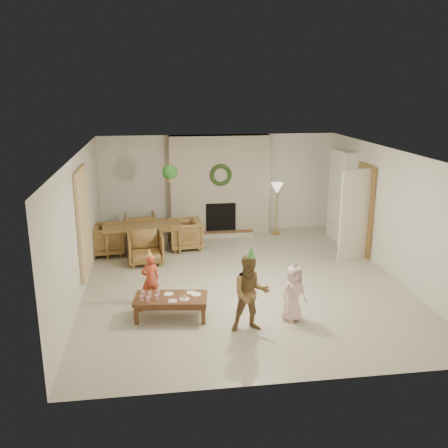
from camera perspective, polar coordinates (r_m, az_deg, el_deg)
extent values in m
plane|color=#B7B29E|center=(9.78, 2.08, -6.50)|extent=(7.00, 7.00, 0.00)
plane|color=white|center=(9.13, 2.24, 8.19)|extent=(7.00, 7.00, 0.00)
plane|color=silver|center=(12.75, -0.62, 4.66)|extent=(7.00, 0.00, 7.00)
plane|color=silver|center=(6.15, 7.95, -7.89)|extent=(7.00, 0.00, 7.00)
plane|color=silver|center=(9.34, -16.28, -0.11)|extent=(0.00, 7.00, 7.00)
plane|color=silver|center=(10.32, 18.79, 1.17)|extent=(0.00, 7.00, 7.00)
cube|color=#561916|center=(12.55, -0.50, 4.49)|extent=(2.50, 0.40, 2.50)
cube|color=brown|center=(12.50, -0.27, -1.18)|extent=(1.60, 0.30, 0.12)
cube|color=black|center=(12.56, -0.38, 0.75)|extent=(0.75, 0.12, 0.75)
torus|color=#1E3B16|center=(12.27, -0.36, 5.66)|extent=(0.54, 0.10, 0.54)
cylinder|color=gold|center=(12.82, 5.98, -1.05)|extent=(0.25, 0.25, 0.03)
cylinder|color=gold|center=(12.66, 6.06, 1.57)|extent=(0.03, 0.03, 1.19)
cone|color=beige|center=(12.54, 6.13, 4.11)|extent=(0.32, 0.32, 0.26)
cube|color=white|center=(12.33, 13.35, 3.15)|extent=(0.30, 1.00, 2.20)
cube|color=white|center=(12.48, 13.08, 0.23)|extent=(0.30, 0.92, 0.03)
cube|color=white|center=(12.38, 13.19, 2.02)|extent=(0.30, 0.92, 0.03)
cube|color=white|center=(12.30, 13.31, 3.83)|extent=(0.30, 0.92, 0.03)
cube|color=white|center=(12.22, 13.42, 5.66)|extent=(0.30, 0.92, 0.03)
cube|color=#AA321F|center=(12.30, 13.28, 0.67)|extent=(0.20, 0.40, 0.24)
cube|color=navy|center=(12.39, 13.06, 2.70)|extent=(0.20, 0.44, 0.24)
cube|color=#BD7228|center=(12.17, 13.42, 4.33)|extent=(0.20, 0.36, 0.22)
cube|color=brown|center=(11.41, 15.86, 1.55)|extent=(0.05, 0.86, 2.04)
cube|color=beige|center=(10.93, 14.81, 0.91)|extent=(0.77, 0.32, 2.00)
cube|color=beige|center=(9.52, -15.88, 0.23)|extent=(0.06, 1.20, 2.00)
imported|color=brown|center=(11.47, -9.34, -1.65)|extent=(1.85, 1.14, 0.62)
imported|color=brown|center=(10.72, -9.03, -2.69)|extent=(0.80, 0.82, 0.69)
imported|color=brown|center=(12.21, -9.62, -0.44)|extent=(0.80, 0.82, 0.69)
imported|color=brown|center=(11.44, -13.22, -1.74)|extent=(0.82, 0.80, 0.69)
imported|color=brown|center=(11.56, -4.54, -1.18)|extent=(0.82, 0.80, 0.69)
cylinder|color=tan|center=(10.52, -6.29, 7.19)|extent=(0.01, 0.01, 0.70)
cylinder|color=brown|center=(10.58, -6.23, 5.31)|extent=(0.16, 0.16, 0.12)
sphere|color=#1E531B|center=(10.56, -6.25, 5.95)|extent=(0.32, 0.32, 0.32)
cube|color=#57341D|center=(8.22, -6.14, -8.50)|extent=(1.25, 0.74, 0.05)
cube|color=#57341D|center=(8.25, -6.13, -8.90)|extent=(1.15, 0.64, 0.07)
cube|color=#57341D|center=(8.15, -10.08, -10.30)|extent=(0.07, 0.07, 0.31)
cube|color=#57341D|center=(8.05, -2.39, -10.41)|extent=(0.07, 0.07, 0.31)
cube|color=#57341D|center=(8.58, -9.57, -8.89)|extent=(0.07, 0.07, 0.31)
cube|color=#57341D|center=(8.48, -2.30, -8.97)|extent=(0.07, 0.07, 0.31)
cylinder|color=silver|center=(8.12, -9.47, -8.40)|extent=(0.07, 0.07, 0.08)
cylinder|color=silver|center=(8.29, -9.29, -7.89)|extent=(0.07, 0.07, 0.08)
cylinder|color=silver|center=(8.07, -8.75, -8.55)|extent=(0.07, 0.07, 0.08)
cylinder|color=silver|center=(8.23, -8.57, -8.03)|extent=(0.07, 0.07, 0.08)
cylinder|color=silver|center=(8.12, -7.78, -8.35)|extent=(0.07, 0.07, 0.08)
cylinder|color=silver|center=(8.28, -7.63, -7.84)|extent=(0.07, 0.07, 0.08)
cylinder|color=white|center=(8.31, -6.39, -7.99)|extent=(0.18, 0.18, 0.01)
cylinder|color=white|center=(8.11, -4.59, -8.58)|extent=(0.18, 0.18, 0.01)
cylinder|color=white|center=(8.26, -3.23, -8.06)|extent=(0.18, 0.18, 0.01)
sphere|color=tan|center=(8.09, -4.59, -8.35)|extent=(0.07, 0.07, 0.06)
cube|color=#D79EB1|center=(8.05, -5.93, -8.78)|extent=(0.15, 0.15, 0.01)
cube|color=#D79EB1|center=(8.33, -3.84, -7.87)|extent=(0.15, 0.15, 0.01)
imported|color=#BB4328|center=(8.75, -8.48, -6.29)|extent=(0.37, 0.29, 0.88)
cone|color=#DCE34B|center=(8.58, -8.61, -3.32)|extent=(0.13, 0.13, 0.17)
imported|color=#9C3E2A|center=(7.67, 3.07, -7.99)|extent=(0.60, 0.47, 1.23)
cone|color=green|center=(7.43, 3.14, -3.34)|extent=(0.19, 0.19, 0.20)
imported|color=#F7C5C5|center=(8.11, 8.01, -7.90)|extent=(0.53, 0.44, 0.93)
cone|color=#AAABB1|center=(7.93, 8.15, -4.57)|extent=(0.14, 0.14, 0.17)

